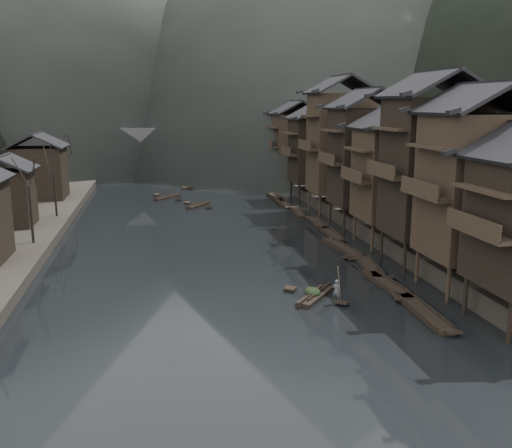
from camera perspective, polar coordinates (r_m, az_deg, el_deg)
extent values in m
plane|color=black|center=(40.55, -1.93, -7.44)|extent=(300.00, 300.00, 0.00)
cube|color=#2D2823|center=(88.62, 17.10, 3.30)|extent=(40.00, 200.00, 1.80)
cylinder|color=black|center=(35.88, 24.08, -8.96)|extent=(0.30, 0.30, 2.90)
cylinder|color=black|center=(39.67, 20.21, -6.66)|extent=(0.30, 0.30, 2.90)
cylinder|color=black|center=(41.10, 23.54, -6.29)|extent=(0.30, 0.30, 2.90)
cube|color=#34271C|center=(36.02, 21.41, -0.81)|extent=(1.20, 5.70, 0.25)
cylinder|color=#34271C|center=(41.48, 18.68, -5.75)|extent=(0.30, 0.30, 2.90)
cylinder|color=#34271C|center=(45.55, 15.80, -3.99)|extent=(0.30, 0.30, 2.90)
cylinder|color=#34271C|center=(42.85, 21.92, -5.43)|extent=(0.30, 0.30, 2.90)
cylinder|color=#34271C|center=(46.80, 18.84, -3.76)|extent=(0.30, 0.30, 2.90)
cube|color=#34271C|center=(43.68, 21.31, 3.53)|extent=(7.00, 6.00, 10.15)
cube|color=#34271C|center=(41.82, 16.57, 2.80)|extent=(1.20, 5.70, 0.25)
cylinder|color=black|center=(47.46, 14.65, -3.29)|extent=(0.30, 0.30, 2.90)
cylinder|color=black|center=(51.70, 12.44, -1.93)|extent=(0.30, 0.30, 2.90)
cylinder|color=black|center=(48.66, 17.60, -3.09)|extent=(0.30, 0.30, 2.90)
cylinder|color=black|center=(52.81, 15.20, -1.78)|extent=(0.30, 0.30, 2.90)
cube|color=black|center=(49.67, 17.19, 5.43)|extent=(7.00, 6.00, 11.33)
cube|color=#34271C|center=(48.03, 12.88, 4.77)|extent=(1.20, 5.70, 0.25)
cylinder|color=#34271C|center=(53.68, 11.55, -1.38)|extent=(0.30, 0.30, 2.90)
cylinder|color=#34271C|center=(58.05, 9.81, -0.30)|extent=(0.30, 0.30, 2.90)
cylinder|color=#34271C|center=(54.74, 14.23, -1.24)|extent=(0.30, 0.30, 2.90)
cylinder|color=#34271C|center=(59.03, 12.33, -0.20)|extent=(0.30, 0.30, 2.90)
cube|color=#34271C|center=(56.09, 13.84, 4.86)|extent=(7.00, 6.00, 8.51)
cube|color=#34271C|center=(54.65, 9.97, 4.40)|extent=(1.20, 5.70, 0.25)
cylinder|color=black|center=(61.00, 8.80, 0.33)|extent=(0.30, 0.30, 2.90)
cylinder|color=black|center=(65.46, 7.44, 1.16)|extent=(0.30, 0.30, 2.90)
cylinder|color=black|center=(61.94, 11.20, 0.42)|extent=(0.30, 0.30, 2.90)
cylinder|color=black|center=(66.34, 9.71, 1.24)|extent=(0.30, 0.30, 2.90)
cube|color=black|center=(63.35, 10.95, 6.58)|extent=(7.00, 6.00, 10.30)
cube|color=#34271C|center=(62.07, 7.46, 6.12)|extent=(1.20, 5.70, 0.25)
cylinder|color=#34271C|center=(69.41, 6.40, 1.81)|extent=(0.30, 0.30, 2.90)
cylinder|color=#34271C|center=(73.95, 5.35, 2.46)|extent=(0.30, 0.30, 2.90)
cylinder|color=#34271C|center=(70.24, 8.55, 1.87)|extent=(0.30, 0.30, 2.90)
cylinder|color=#34271C|center=(74.73, 7.38, 2.51)|extent=(0.30, 0.30, 2.90)
cube|color=#34271C|center=(71.72, 8.39, 7.97)|extent=(7.00, 6.00, 12.03)
cube|color=#34271C|center=(70.60, 5.27, 7.50)|extent=(1.20, 5.70, 0.25)
cylinder|color=black|center=(78.91, 4.34, 3.08)|extent=(0.30, 0.30, 2.90)
cylinder|color=black|center=(83.51, 3.52, 3.58)|extent=(0.30, 0.30, 2.90)
cylinder|color=black|center=(79.64, 6.26, 3.12)|extent=(0.30, 0.30, 2.90)
cylinder|color=black|center=(84.20, 5.34, 3.62)|extent=(0.30, 0.30, 2.90)
cube|color=black|center=(81.36, 6.11, 7.32)|extent=(7.00, 6.00, 8.70)
cube|color=#34271C|center=(80.37, 3.35, 7.00)|extent=(1.20, 5.70, 0.25)
cylinder|color=#34271C|center=(90.45, 2.44, 4.24)|extent=(0.30, 0.30, 2.90)
cylinder|color=#34271C|center=(95.10, 1.81, 4.63)|extent=(0.30, 0.30, 2.90)
cylinder|color=#34271C|center=(91.09, 4.13, 4.28)|extent=(0.30, 0.30, 2.90)
cylinder|color=#34271C|center=(95.71, 3.43, 4.66)|extent=(0.30, 0.30, 2.90)
cube|color=#34271C|center=(92.90, 4.03, 8.06)|extent=(7.00, 6.00, 9.13)
cube|color=#34271C|center=(92.03, 1.59, 7.77)|extent=(1.20, 5.70, 0.25)
cube|color=black|center=(64.35, -23.64, 2.60)|extent=(5.00, 5.00, 5.80)
cube|color=black|center=(81.75, -20.83, 4.97)|extent=(6.50, 6.50, 6.80)
cylinder|color=black|center=(55.65, -22.03, 1.09)|extent=(0.24, 0.24, 5.21)
cylinder|color=black|center=(68.05, -19.90, 3.07)|extent=(0.24, 0.24, 5.15)
cylinder|color=black|center=(87.23, -17.82, 5.02)|extent=(0.24, 0.24, 5.12)
cube|color=black|center=(39.00, 16.34, -8.51)|extent=(1.41, 7.16, 0.30)
cube|color=black|center=(38.94, 16.36, -8.26)|extent=(1.46, 7.02, 0.10)
cube|color=black|center=(41.78, 14.09, -6.79)|extent=(0.97, 0.91, 0.35)
cube|color=black|center=(36.22, 18.99, -10.07)|extent=(0.97, 0.91, 0.35)
cube|color=black|center=(43.92, 12.96, -6.00)|extent=(1.52, 6.86, 0.30)
cube|color=black|center=(43.86, 12.97, -5.78)|extent=(1.57, 6.73, 0.10)
cube|color=black|center=(46.82, 11.64, -4.63)|extent=(0.99, 0.89, 0.35)
cube|color=black|center=(40.98, 14.49, -7.19)|extent=(0.99, 0.89, 0.35)
cube|color=black|center=(48.22, 11.28, -4.30)|extent=(1.92, 6.30, 0.30)
cube|color=black|center=(48.17, 11.29, -4.09)|extent=(1.96, 6.18, 0.10)
cube|color=black|center=(50.70, 9.66, -3.27)|extent=(1.03, 0.88, 0.33)
cube|color=black|center=(45.72, 13.09, -5.10)|extent=(1.03, 0.88, 0.33)
cube|color=black|center=(54.13, 8.50, -2.40)|extent=(1.90, 7.15, 0.30)
cube|color=black|center=(54.08, 8.51, -2.22)|extent=(1.93, 7.02, 0.10)
cube|color=black|center=(57.32, 7.80, -1.43)|extent=(1.03, 0.97, 0.35)
cube|color=black|center=(50.89, 9.30, -3.20)|extent=(1.03, 0.97, 0.35)
cube|color=black|center=(59.77, 7.46, -1.00)|extent=(1.40, 6.49, 0.30)
cube|color=black|center=(59.73, 7.46, -0.83)|extent=(1.45, 6.36, 0.10)
cube|color=black|center=(62.58, 6.48, -0.26)|extent=(0.97, 0.84, 0.34)
cube|color=black|center=(56.93, 8.53, -1.54)|extent=(0.97, 0.84, 0.34)
cube|color=black|center=(64.69, 6.18, 0.03)|extent=(1.41, 6.12, 0.30)
cube|color=black|center=(64.66, 6.18, 0.18)|extent=(1.46, 6.01, 0.10)
cube|color=black|center=(67.37, 5.36, 0.65)|extent=(0.97, 0.80, 0.33)
cube|color=black|center=(61.98, 7.06, -0.39)|extent=(0.97, 0.80, 0.33)
cube|color=black|center=(71.50, 4.13, 1.21)|extent=(1.80, 6.76, 0.30)
cube|color=black|center=(71.46, 4.13, 1.36)|extent=(1.85, 6.63, 0.10)
cube|color=black|center=(74.43, 3.27, 1.76)|extent=(1.02, 0.92, 0.34)
cube|color=black|center=(68.53, 5.06, 0.85)|extent=(1.02, 0.92, 0.34)
cube|color=black|center=(78.02, 2.60, 2.14)|extent=(1.25, 6.79, 0.30)
cube|color=black|center=(77.99, 2.60, 2.27)|extent=(1.30, 6.66, 0.10)
cube|color=black|center=(81.11, 2.04, 2.63)|extent=(0.95, 0.85, 0.34)
cube|color=black|center=(74.90, 3.20, 1.83)|extent=(0.95, 0.85, 0.34)
cube|color=black|center=(81.90, 2.08, 2.62)|extent=(1.81, 7.18, 0.30)
cube|color=black|center=(81.88, 2.08, 2.74)|extent=(1.85, 7.05, 0.10)
cube|color=black|center=(85.23, 1.82, 3.08)|extent=(1.02, 0.96, 0.35)
cube|color=black|center=(78.54, 2.36, 2.31)|extent=(1.02, 0.96, 0.35)
cube|color=black|center=(76.40, -5.82, 1.88)|extent=(3.48, 4.48, 0.30)
cube|color=black|center=(76.37, -5.83, 2.01)|extent=(3.47, 4.43, 0.10)
cube|color=black|center=(78.15, -6.86, 2.19)|extent=(1.04, 0.97, 0.29)
cube|color=black|center=(74.64, -4.74, 1.77)|extent=(1.04, 0.97, 0.29)
cube|color=black|center=(83.58, -8.86, 2.67)|extent=(4.01, 4.99, 0.30)
cube|color=black|center=(83.55, -8.86, 2.79)|extent=(3.98, 4.94, 0.10)
cube|color=black|center=(85.63, -9.92, 2.95)|extent=(1.09, 1.05, 0.31)
cube|color=black|center=(81.52, -7.74, 2.57)|extent=(1.09, 1.05, 0.31)
cube|color=black|center=(94.21, -6.95, 3.77)|extent=(1.88, 5.56, 0.30)
cube|color=black|center=(94.18, -6.96, 3.88)|extent=(1.91, 5.46, 0.10)
cube|color=black|center=(96.72, -7.30, 4.06)|extent=(0.95, 0.81, 0.31)
cube|color=black|center=(91.65, -6.59, 3.64)|extent=(0.95, 0.81, 0.31)
cube|color=#4C4C4F|center=(110.16, -7.44, 8.63)|extent=(40.00, 6.00, 1.60)
cube|color=#4C4C4F|center=(107.40, -7.38, 9.24)|extent=(40.00, 0.50, 1.00)
cube|color=#4C4C4F|center=(112.79, -7.53, 9.36)|extent=(40.00, 0.50, 1.00)
cube|color=#4C4C4F|center=(110.66, -14.68, 6.28)|extent=(3.20, 6.00, 6.40)
cube|color=#4C4C4F|center=(110.34, -9.73, 6.48)|extent=(3.20, 6.00, 6.40)
cube|color=#4C4C4F|center=(110.78, -5.04, 6.62)|extent=(3.20, 6.00, 6.40)
cube|color=#4C4C4F|center=(112.03, -0.16, 6.73)|extent=(3.20, 6.00, 6.40)
cube|color=black|center=(40.71, 5.93, -7.20)|extent=(3.67, 4.28, 0.30)
cube|color=black|center=(40.65, 5.94, -6.96)|extent=(3.65, 4.24, 0.10)
cube|color=black|center=(41.93, 3.45, -6.37)|extent=(1.04, 0.99, 0.29)
cube|color=black|center=(39.49, 8.59, -7.67)|extent=(1.04, 0.99, 0.29)
ellipsoid|color=black|center=(40.64, 5.68, -6.30)|extent=(1.11, 1.46, 0.67)
imported|color=#535355|center=(39.43, 8.06, -6.27)|extent=(0.67, 0.65, 1.55)
cylinder|color=#8C7A51|center=(38.78, 8.45, -2.72)|extent=(1.15, 2.35, 3.47)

